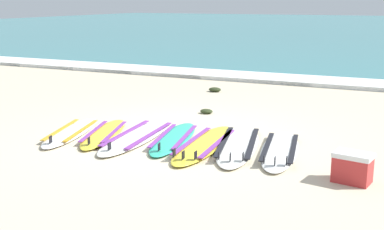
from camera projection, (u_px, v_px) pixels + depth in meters
ground_plane at (177, 137)px, 8.25m from camera, size 80.00×80.00×0.00m
sea at (374, 27)px, 39.93m from camera, size 80.00×60.00×0.10m
wave_foam_strip at (279, 79)px, 13.95m from camera, size 80.00×1.39×0.11m
surfboard_0 at (71, 132)px, 8.40m from camera, size 1.01×2.08×0.18m
surfboard_1 at (104, 133)px, 8.31m from camera, size 1.04×2.01×0.18m
surfboard_2 at (138, 136)px, 8.17m from camera, size 0.81×2.47×0.18m
surfboard_3 at (174, 138)px, 8.03m from camera, size 0.91×2.12×0.18m
surfboard_4 at (205, 144)px, 7.70m from camera, size 0.74×2.36×0.18m
surfboard_5 at (238, 144)px, 7.69m from camera, size 1.13×2.49×0.18m
surfboard_6 at (280, 150)px, 7.42m from camera, size 0.91×2.22×0.18m
cooler_box at (352, 167)px, 6.15m from camera, size 0.50×0.39×0.38m
seaweed_clump_near_shoreline at (215, 90)px, 12.27m from camera, size 0.31×0.25×0.11m
seaweed_clump_mid_sand at (206, 111)px, 9.92m from camera, size 0.26×0.20×0.09m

